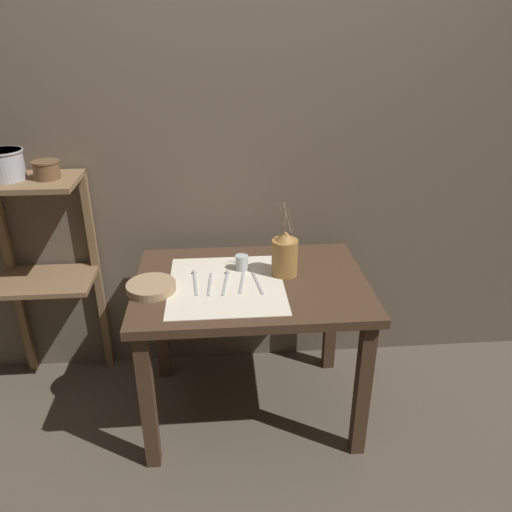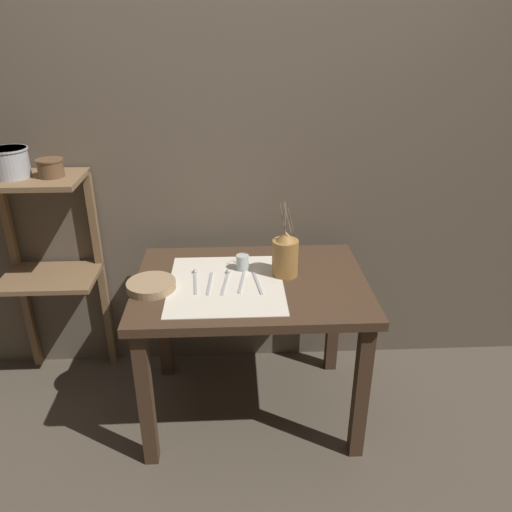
% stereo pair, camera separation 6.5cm
% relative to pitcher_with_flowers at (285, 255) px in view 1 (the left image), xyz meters
% --- Properties ---
extents(ground_plane, '(12.00, 12.00, 0.00)m').
position_rel_pitcher_with_flowers_xyz_m(ground_plane, '(-0.15, -0.05, -0.83)').
color(ground_plane, brown).
extents(stone_wall_back, '(7.00, 0.06, 2.40)m').
position_rel_pitcher_with_flowers_xyz_m(stone_wall_back, '(-0.15, 0.43, 0.37)').
color(stone_wall_back, brown).
rests_on(stone_wall_back, ground_plane).
extents(wooden_table, '(1.03, 0.74, 0.73)m').
position_rel_pitcher_with_flowers_xyz_m(wooden_table, '(-0.15, -0.05, -0.21)').
color(wooden_table, '#422D1E').
rests_on(wooden_table, ground_plane).
extents(wooden_shelf_unit, '(0.46, 0.32, 1.14)m').
position_rel_pitcher_with_flowers_xyz_m(wooden_shelf_unit, '(-1.14, 0.26, -0.04)').
color(wooden_shelf_unit, brown).
rests_on(wooden_shelf_unit, ground_plane).
extents(linen_cloth, '(0.50, 0.55, 0.00)m').
position_rel_pitcher_with_flowers_xyz_m(linen_cloth, '(-0.27, -0.08, -0.10)').
color(linen_cloth, beige).
rests_on(linen_cloth, wooden_table).
extents(pitcher_with_flowers, '(0.12, 0.12, 0.35)m').
position_rel_pitcher_with_flowers_xyz_m(pitcher_with_flowers, '(0.00, 0.00, 0.00)').
color(pitcher_with_flowers, olive).
rests_on(pitcher_with_flowers, wooden_table).
extents(wooden_bowl, '(0.21, 0.21, 0.04)m').
position_rel_pitcher_with_flowers_xyz_m(wooden_bowl, '(-0.59, -0.11, -0.08)').
color(wooden_bowl, '#9E7F5B').
rests_on(wooden_bowl, wooden_table).
extents(glass_tumbler_near, '(0.06, 0.06, 0.07)m').
position_rel_pitcher_with_flowers_xyz_m(glass_tumbler_near, '(-0.19, 0.06, -0.06)').
color(glass_tumbler_near, '#B7C1BC').
rests_on(glass_tumbler_near, wooden_table).
extents(spoon_inner, '(0.03, 0.22, 0.02)m').
position_rel_pitcher_with_flowers_xyz_m(spoon_inner, '(-0.40, -0.01, -0.09)').
color(spoon_inner, '#A8A8AD').
rests_on(spoon_inner, wooden_table).
extents(fork_inner, '(0.02, 0.21, 0.00)m').
position_rel_pitcher_with_flowers_xyz_m(fork_inner, '(-0.34, -0.08, -0.09)').
color(fork_inner, '#A8A8AD').
rests_on(fork_inner, wooden_table).
extents(spoon_outer, '(0.04, 0.22, 0.02)m').
position_rel_pitcher_with_flowers_xyz_m(spoon_outer, '(-0.26, -0.02, -0.09)').
color(spoon_outer, '#A8A8AD').
rests_on(spoon_outer, wooden_table).
extents(knife_center, '(0.04, 0.21, 0.00)m').
position_rel_pitcher_with_flowers_xyz_m(knife_center, '(-0.20, -0.07, -0.09)').
color(knife_center, '#A8A8AD').
rests_on(knife_center, wooden_table).
extents(fork_outer, '(0.04, 0.21, 0.00)m').
position_rel_pitcher_with_flowers_xyz_m(fork_outer, '(-0.13, -0.08, -0.09)').
color(fork_outer, '#A8A8AD').
rests_on(fork_outer, wooden_table).
extents(metal_pot_large, '(0.17, 0.17, 0.13)m').
position_rel_pitcher_with_flowers_xyz_m(metal_pot_large, '(-1.21, 0.22, 0.38)').
color(metal_pot_large, '#A8A8AD').
rests_on(metal_pot_large, wooden_shelf_unit).
extents(metal_pot_small, '(0.12, 0.12, 0.08)m').
position_rel_pitcher_with_flowers_xyz_m(metal_pot_small, '(-1.04, 0.22, 0.35)').
color(metal_pot_small, brown).
rests_on(metal_pot_small, wooden_shelf_unit).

